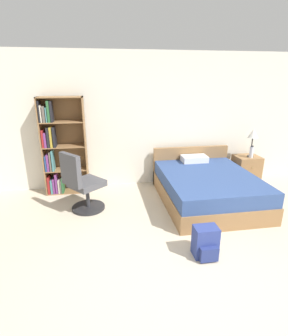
{
  "coord_description": "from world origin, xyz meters",
  "views": [
    {
      "loc": [
        -1.05,
        -1.9,
        2.09
      ],
      "look_at": [
        -0.42,
        1.98,
        0.75
      ],
      "focal_mm": 28.0,
      "sensor_mm": 36.0,
      "label": 1
    }
  ],
  "objects_px": {
    "bookshelf": "(59,148)",
    "nightstand": "(246,170)",
    "table_lamp": "(253,134)",
    "backpack_blue": "(206,243)",
    "bed": "(206,186)",
    "office_chair": "(82,185)",
    "water_bottle": "(251,152)"
  },
  "relations": [
    {
      "from": "bookshelf",
      "to": "nightstand",
      "type": "distance_m",
      "value": 3.8
    },
    {
      "from": "table_lamp",
      "to": "backpack_blue",
      "type": "relative_size",
      "value": 1.45
    },
    {
      "from": "bed",
      "to": "table_lamp",
      "type": "height_order",
      "value": "table_lamp"
    },
    {
      "from": "bed",
      "to": "office_chair",
      "type": "relative_size",
      "value": 1.92
    },
    {
      "from": "water_bottle",
      "to": "backpack_blue",
      "type": "xyz_separation_m",
      "value": [
        -1.76,
        -2.08,
        -0.51
      ]
    },
    {
      "from": "bed",
      "to": "backpack_blue",
      "type": "xyz_separation_m",
      "value": [
        -0.6,
        -1.51,
        -0.08
      ]
    },
    {
      "from": "backpack_blue",
      "to": "water_bottle",
      "type": "bearing_deg",
      "value": 49.76
    },
    {
      "from": "bed",
      "to": "water_bottle",
      "type": "distance_m",
      "value": 1.36
    },
    {
      "from": "bookshelf",
      "to": "table_lamp",
      "type": "xyz_separation_m",
      "value": [
        3.79,
        -0.15,
        0.17
      ]
    },
    {
      "from": "bookshelf",
      "to": "table_lamp",
      "type": "distance_m",
      "value": 3.79
    },
    {
      "from": "table_lamp",
      "to": "backpack_blue",
      "type": "bearing_deg",
      "value": -129.77
    },
    {
      "from": "office_chair",
      "to": "nightstand",
      "type": "xyz_separation_m",
      "value": [
        3.31,
        0.73,
        -0.17
      ]
    },
    {
      "from": "water_bottle",
      "to": "backpack_blue",
      "type": "bearing_deg",
      "value": -130.24
    },
    {
      "from": "bookshelf",
      "to": "backpack_blue",
      "type": "distance_m",
      "value": 3.13
    },
    {
      "from": "office_chair",
      "to": "backpack_blue",
      "type": "relative_size",
      "value": 2.59
    },
    {
      "from": "bed",
      "to": "nightstand",
      "type": "height_order",
      "value": "bed"
    },
    {
      "from": "bookshelf",
      "to": "water_bottle",
      "type": "relative_size",
      "value": 7.3
    },
    {
      "from": "bookshelf",
      "to": "office_chair",
      "type": "height_order",
      "value": "bookshelf"
    },
    {
      "from": "office_chair",
      "to": "nightstand",
      "type": "relative_size",
      "value": 1.76
    },
    {
      "from": "bookshelf",
      "to": "nightstand",
      "type": "bearing_deg",
      "value": -1.91
    },
    {
      "from": "backpack_blue",
      "to": "bookshelf",
      "type": "bearing_deg",
      "value": 130.75
    },
    {
      "from": "nightstand",
      "to": "water_bottle",
      "type": "height_order",
      "value": "water_bottle"
    },
    {
      "from": "bookshelf",
      "to": "bed",
      "type": "distance_m",
      "value": 2.78
    },
    {
      "from": "nightstand",
      "to": "table_lamp",
      "type": "distance_m",
      "value": 0.75
    },
    {
      "from": "office_chair",
      "to": "water_bottle",
      "type": "height_order",
      "value": "office_chair"
    },
    {
      "from": "bed",
      "to": "office_chair",
      "type": "xyz_separation_m",
      "value": [
        -2.15,
        -0.05,
        0.19
      ]
    },
    {
      "from": "bed",
      "to": "backpack_blue",
      "type": "distance_m",
      "value": 1.62
    },
    {
      "from": "table_lamp",
      "to": "nightstand",
      "type": "bearing_deg",
      "value": 142.93
    },
    {
      "from": "nightstand",
      "to": "water_bottle",
      "type": "relative_size",
      "value": 2.36
    },
    {
      "from": "bookshelf",
      "to": "backpack_blue",
      "type": "height_order",
      "value": "bookshelf"
    },
    {
      "from": "table_lamp",
      "to": "backpack_blue",
      "type": "distance_m",
      "value": 2.93
    },
    {
      "from": "bookshelf",
      "to": "backpack_blue",
      "type": "relative_size",
      "value": 4.56
    }
  ]
}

